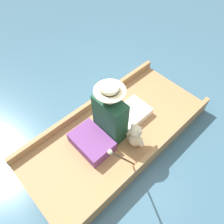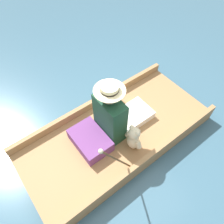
% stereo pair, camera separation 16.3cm
% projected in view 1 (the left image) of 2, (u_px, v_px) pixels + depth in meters
% --- Properties ---
extents(ground_plane, '(16.00, 16.00, 0.00)m').
position_uv_depth(ground_plane, '(117.00, 137.00, 3.07)').
color(ground_plane, '#385B70').
extents(punt_boat, '(1.18, 2.60, 0.28)m').
position_uv_depth(punt_boat, '(117.00, 134.00, 3.00)').
color(punt_boat, '#997047').
rests_on(punt_boat, ground_plane).
extents(seat_cushion, '(0.53, 0.37, 0.17)m').
position_uv_depth(seat_cushion, '(92.00, 142.00, 2.74)').
color(seat_cushion, '#6B3875').
rests_on(seat_cushion, punt_boat).
extents(seated_person, '(0.42, 0.83, 0.89)m').
position_uv_depth(seated_person, '(115.00, 114.00, 2.71)').
color(seated_person, white).
rests_on(seated_person, punt_boat).
extents(teddy_bear, '(0.28, 0.16, 0.40)m').
position_uv_depth(teddy_bear, '(135.00, 136.00, 2.67)').
color(teddy_bear, beige).
rests_on(teddy_bear, punt_boat).
extents(wine_glass, '(0.08, 0.08, 0.21)m').
position_uv_depth(wine_glass, '(114.00, 94.00, 3.19)').
color(wine_glass, silver).
rests_on(wine_glass, punt_boat).
extents(walking_cane, '(0.04, 0.43, 0.88)m').
position_uv_depth(walking_cane, '(122.00, 158.00, 2.15)').
color(walking_cane, brown).
rests_on(walking_cane, punt_boat).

